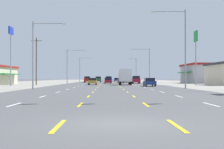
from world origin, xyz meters
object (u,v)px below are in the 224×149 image
object	(u,v)px
box_truck_inner_right_near	(125,76)
sedan_inner_left_mid	(93,81)
streetlight_left_row_0	(37,49)
hatchback_center_turn_far	(108,81)
streetlight_right_row_1	(147,63)
streetlight_left_row_1	(69,63)
suv_center_turn_farthest	(109,79)
suv_far_left_distant_a	(87,79)
streetlight_left_row_2	(81,67)
pole_sign_left_row_1	(11,42)
streetlight_right_row_2	(135,68)
streetlight_right_row_0	(182,43)
sedan_far_right_nearest	(149,82)
sedan_inner_right_farther	(121,80)
pole_sign_right_row_1	(196,44)
hatchback_inner_right_distant_c	(116,80)
suv_inner_left_distant_b	(98,79)
suv_far_right_midfar	(136,80)

from	to	relation	value
box_truck_inner_right_near	sedan_inner_left_mid	size ratio (longest dim) A/B	1.60
box_truck_inner_right_near	streetlight_left_row_0	world-z (taller)	streetlight_left_row_0
hatchback_center_turn_far	streetlight_right_row_1	bearing A→B (deg)	-25.62
streetlight_left_row_1	suv_center_turn_farthest	bearing A→B (deg)	65.94
suv_far_left_distant_a	streetlight_left_row_2	size ratio (longest dim) A/B	0.55
suv_far_left_distant_a	pole_sign_left_row_1	world-z (taller)	pole_sign_left_row_1
sedan_inner_left_mid	streetlight_right_row_2	size ratio (longest dim) A/B	0.52
pole_sign_left_row_1	streetlight_right_row_0	distance (m)	29.93
streetlight_left_row_2	hatchback_center_turn_far	bearing A→B (deg)	-73.08
box_truck_inner_right_near	sedan_far_right_nearest	bearing A→B (deg)	-71.86
sedan_inner_right_farther	streetlight_left_row_2	size ratio (longest dim) A/B	0.50
streetlight_right_row_1	streetlight_right_row_2	world-z (taller)	streetlight_right_row_1
pole_sign_right_row_1	streetlight_right_row_0	distance (m)	20.63
sedan_far_right_nearest	box_truck_inner_right_near	world-z (taller)	box_truck_inner_right_near
sedan_inner_right_farther	streetlight_left_row_2	xyz separation A→B (m)	(-13.34, 21.21, 4.54)
hatchback_inner_right_distant_c	streetlight_right_row_2	bearing A→B (deg)	-74.00
sedan_far_right_nearest	streetlight_left_row_0	world-z (taller)	streetlight_left_row_0
streetlight_left_row_2	streetlight_right_row_2	distance (m)	19.41
suv_center_turn_farthest	streetlight_right_row_2	distance (m)	17.37
sedan_far_right_nearest	streetlight_right_row_1	xyz separation A→B (m)	(2.58, 23.28, 4.49)
pole_sign_right_row_1	streetlight_right_row_1	xyz separation A→B (m)	(-7.39, 16.57, -2.80)
hatchback_center_turn_far	pole_sign_left_row_1	world-z (taller)	pole_sign_left_row_1
sedan_far_right_nearest	streetlight_left_row_1	size ratio (longest dim) A/B	0.53
pole_sign_left_row_1	hatchback_center_turn_far	bearing A→B (deg)	58.00
pole_sign_right_row_1	streetlight_right_row_2	size ratio (longest dim) A/B	1.23
suv_far_left_distant_a	streetlight_left_row_0	xyz separation A→B (m)	(-2.84, -61.40, 4.25)
suv_far_left_distant_a	pole_sign_left_row_1	bearing A→B (deg)	-102.10
streetlight_right_row_0	streetlight_right_row_1	bearing A→B (deg)	90.14
pole_sign_left_row_1	pole_sign_right_row_1	size ratio (longest dim) A/B	0.97
hatchback_inner_right_distant_c	streetlight_left_row_0	distance (m)	94.44
hatchback_inner_right_distant_c	pole_sign_right_row_1	world-z (taller)	pole_sign_right_row_1
sedan_far_right_nearest	streetlight_right_row_0	bearing A→B (deg)	-77.94
suv_inner_left_distant_b	streetlight_left_row_2	distance (m)	7.79
hatchback_inner_right_distant_c	pole_sign_right_row_1	bearing A→B (deg)	-79.74
streetlight_left_row_1	sedan_inner_right_farther	bearing A→B (deg)	47.56
streetlight_right_row_2	suv_far_left_distant_a	bearing A→B (deg)	-148.56
streetlight_right_row_0	pole_sign_left_row_1	bearing A→B (deg)	153.63
suv_far_left_distant_a	suv_center_turn_farthest	bearing A→B (deg)	-28.29
suv_far_right_midfar	streetlight_right_row_0	size ratio (longest dim) A/B	0.46
streetlight_right_row_1	suv_center_turn_farthest	bearing A→B (deg)	113.25
sedan_inner_right_farther	suv_inner_left_distant_b	distance (m)	20.46
streetlight_right_row_0	suv_center_turn_farthest	bearing A→B (deg)	99.35
pole_sign_right_row_1	streetlight_right_row_1	world-z (taller)	pole_sign_right_row_1
hatchback_center_turn_far	streetlight_right_row_1	size ratio (longest dim) A/B	0.44
streetlight_left_row_2	sedan_inner_left_mid	bearing A→B (deg)	-82.36
streetlight_right_row_1	streetlight_right_row_2	xyz separation A→B (m)	(0.22, 35.77, -0.24)
sedan_inner_right_farther	streetlight_right_row_1	world-z (taller)	streetlight_right_row_1
hatchback_center_turn_far	streetlight_left_row_1	world-z (taller)	streetlight_left_row_1
hatchback_center_turn_far	streetlight_left_row_1	distance (m)	11.38
sedan_far_right_nearest	suv_inner_left_distant_b	world-z (taller)	suv_inner_left_distant_b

